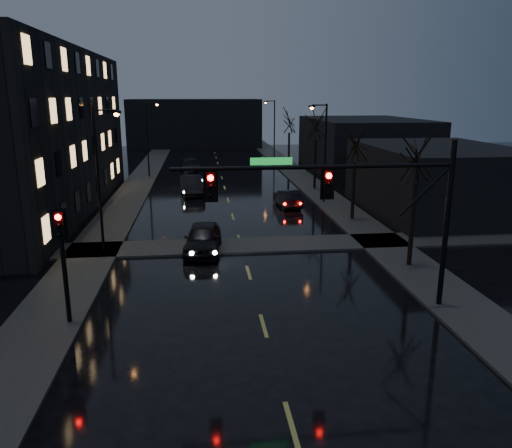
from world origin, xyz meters
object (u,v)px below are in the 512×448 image
object	(u,v)px
oncoming_car_b	(192,185)
oncoming_car_d	(191,166)
oncoming_car_a	(203,238)
oncoming_car_c	(196,177)
lead_car	(288,198)

from	to	relation	value
oncoming_car_b	oncoming_car_d	bearing A→B (deg)	84.74
oncoming_car_a	oncoming_car_d	world-z (taller)	oncoming_car_a
oncoming_car_d	oncoming_car_c	bearing A→B (deg)	-90.71
oncoming_car_c	lead_car	size ratio (longest dim) A/B	1.15
oncoming_car_b	oncoming_car_c	size ratio (longest dim) A/B	1.07
oncoming_car_a	oncoming_car_b	distance (m)	17.10
oncoming_car_b	oncoming_car_d	xyz separation A→B (m)	(-0.28, 13.20, -0.05)
oncoming_car_b	lead_car	distance (m)	9.62
oncoming_car_a	oncoming_car_c	bearing A→B (deg)	96.70
oncoming_car_a	lead_car	size ratio (longest dim) A/B	1.17
oncoming_car_c	oncoming_car_d	xyz separation A→B (m)	(-0.57, 7.21, 0.12)
oncoming_car_a	oncoming_car_d	distance (m)	30.30
oncoming_car_c	lead_car	bearing A→B (deg)	-58.63
oncoming_car_d	lead_car	distance (m)	20.61
oncoming_car_a	lead_car	xyz separation A→B (m)	(6.83, 11.26, -0.14)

